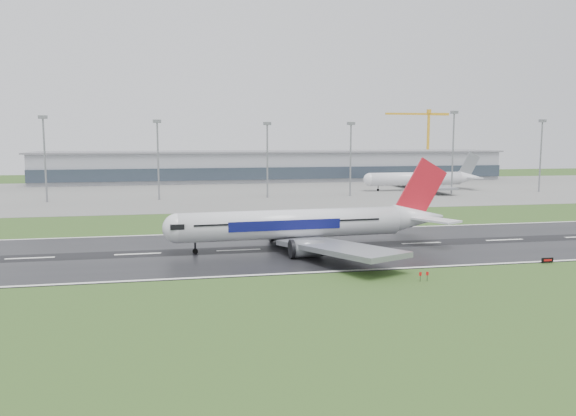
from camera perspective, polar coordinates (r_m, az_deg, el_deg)
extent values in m
plane|color=#2A491B|center=(128.24, 13.14, -3.46)|extent=(520.00, 520.00, 0.00)
cube|color=black|center=(128.24, 13.14, -3.44)|extent=(400.00, 45.00, 0.10)
cube|color=slate|center=(246.47, 1.09, 1.73)|extent=(400.00, 130.00, 0.08)
cube|color=gray|center=(304.67, -1.32, 4.16)|extent=(240.00, 36.00, 15.00)
cylinder|color=gray|center=(219.47, -23.06, 4.34)|extent=(0.64, 0.64, 29.39)
cylinder|color=gray|center=(214.97, -12.81, 4.52)|extent=(0.64, 0.64, 28.15)
cylinder|color=gray|center=(217.70, -2.07, 4.63)|extent=(0.64, 0.64, 27.52)
cylinder|color=gray|center=(225.31, 6.25, 4.70)|extent=(0.64, 0.64, 27.67)
cylinder|color=gray|center=(241.72, 16.11, 5.17)|extent=(0.64, 0.64, 32.32)
cylinder|color=gray|center=(262.43, 23.87, 4.63)|extent=(0.64, 0.64, 29.15)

